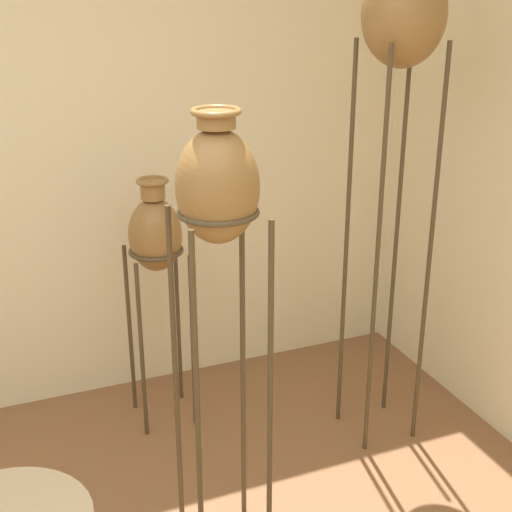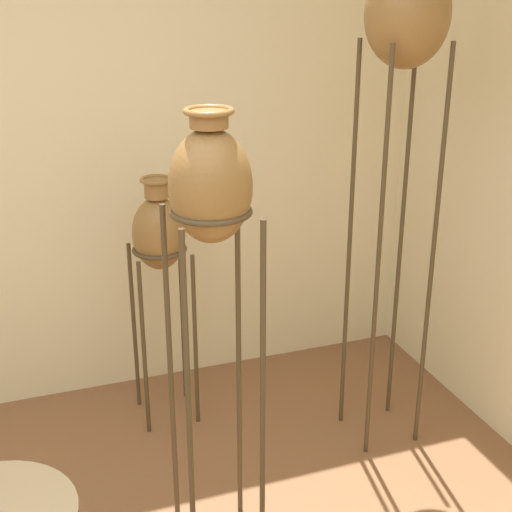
# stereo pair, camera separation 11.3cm
# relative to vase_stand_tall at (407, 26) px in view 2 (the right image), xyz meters

# --- Properties ---
(vase_stand_tall) EXTENTS (0.34, 0.34, 2.21)m
(vase_stand_tall) POSITION_rel_vase_stand_tall_xyz_m (0.00, 0.00, 0.00)
(vase_stand_tall) COLOR #473823
(vase_stand_tall) RESTS_ON ground_plane
(vase_stand_medium) EXTENTS (0.28, 0.28, 1.68)m
(vase_stand_medium) POSITION_rel_vase_stand_tall_xyz_m (-0.93, -0.44, -0.49)
(vase_stand_medium) COLOR #473823
(vase_stand_medium) RESTS_ON ground_plane
(vase_stand_short) EXTENTS (0.27, 0.27, 1.22)m
(vase_stand_short) POSITION_rel_vase_stand_tall_xyz_m (-0.92, 0.48, -0.93)
(vase_stand_short) COLOR #473823
(vase_stand_short) RESTS_ON ground_plane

